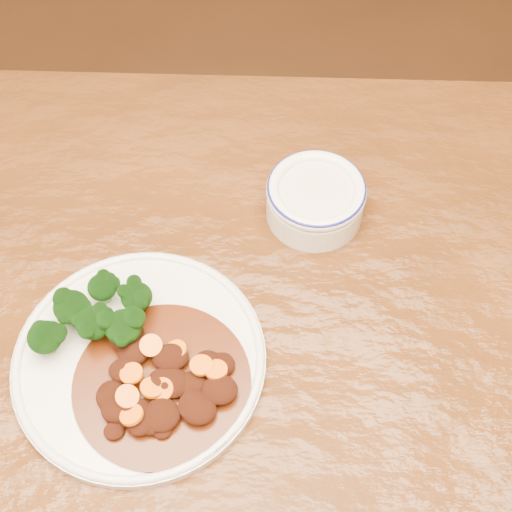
{
  "coord_description": "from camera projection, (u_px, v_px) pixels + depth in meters",
  "views": [
    {
      "loc": [
        0.02,
        -0.29,
        1.43
      ],
      "look_at": [
        0.04,
        0.14,
        0.77
      ],
      "focal_mm": 50.0,
      "sensor_mm": 36.0,
      "label": 1
    }
  ],
  "objects": [
    {
      "name": "dinner_plate",
      "position": [
        139.0,
        359.0,
        0.73
      ],
      "size": [
        0.26,
        0.26,
        0.02
      ],
      "rotation": [
        0.0,
        0.0,
        -0.36
      ],
      "color": "silver",
      "rests_on": "dining_table"
    },
    {
      "name": "dining_table",
      "position": [
        228.0,
        411.0,
        0.79
      ],
      "size": [
        1.56,
        1.0,
        0.75
      ],
      "rotation": [
        0.0,
        0.0,
        -0.07
      ],
      "color": "#552A0F",
      "rests_on": "ground"
    },
    {
      "name": "mince_stew",
      "position": [
        162.0,
        384.0,
        0.7
      ],
      "size": [
        0.18,
        0.18,
        0.03
      ],
      "color": "#4A1F07",
      "rests_on": "dinner_plate"
    },
    {
      "name": "broccoli_florets",
      "position": [
        95.0,
        315.0,
        0.73
      ],
      "size": [
        0.12,
        0.09,
        0.04
      ],
      "color": "#729F52",
      "rests_on": "dinner_plate"
    },
    {
      "name": "dip_bowl",
      "position": [
        315.0,
        198.0,
        0.82
      ],
      "size": [
        0.12,
        0.12,
        0.05
      ],
      "rotation": [
        0.0,
        0.0,
        -0.21
      ],
      "color": "white",
      "rests_on": "dining_table"
    }
  ]
}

